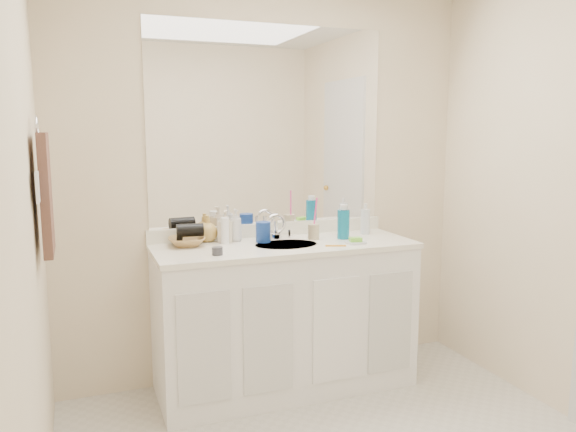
# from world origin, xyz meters

# --- Properties ---
(wall_back) EXTENTS (2.60, 0.02, 2.40)m
(wall_back) POSITION_xyz_m (0.00, 1.30, 1.20)
(wall_back) COLOR #F4E2BF
(wall_back) RESTS_ON floor
(wall_left) EXTENTS (0.02, 2.60, 2.40)m
(wall_left) POSITION_xyz_m (-1.30, 0.00, 1.20)
(wall_left) COLOR #F4E2BF
(wall_left) RESTS_ON floor
(vanity_cabinet) EXTENTS (1.50, 0.55, 0.85)m
(vanity_cabinet) POSITION_xyz_m (0.00, 1.02, 0.42)
(vanity_cabinet) COLOR white
(vanity_cabinet) RESTS_ON floor
(countertop) EXTENTS (1.52, 0.57, 0.03)m
(countertop) POSITION_xyz_m (0.00, 1.02, 0.86)
(countertop) COLOR white
(countertop) RESTS_ON vanity_cabinet
(backsplash) EXTENTS (1.52, 0.03, 0.08)m
(backsplash) POSITION_xyz_m (0.00, 1.29, 0.92)
(backsplash) COLOR white
(backsplash) RESTS_ON countertop
(sink_basin) EXTENTS (0.37, 0.37, 0.02)m
(sink_basin) POSITION_xyz_m (0.00, 1.00, 0.87)
(sink_basin) COLOR #B6AD9F
(sink_basin) RESTS_ON countertop
(faucet) EXTENTS (0.02, 0.02, 0.11)m
(faucet) POSITION_xyz_m (0.00, 1.18, 0.94)
(faucet) COLOR silver
(faucet) RESTS_ON countertop
(mirror) EXTENTS (1.48, 0.01, 1.20)m
(mirror) POSITION_xyz_m (0.00, 1.29, 1.56)
(mirror) COLOR white
(mirror) RESTS_ON wall_back
(blue_mug) EXTENTS (0.09, 0.09, 0.12)m
(blue_mug) POSITION_xyz_m (-0.10, 1.12, 0.94)
(blue_mug) COLOR navy
(blue_mug) RESTS_ON countertop
(tan_cup) EXTENTS (0.09, 0.09, 0.09)m
(tan_cup) POSITION_xyz_m (0.21, 1.08, 0.93)
(tan_cup) COLOR tan
(tan_cup) RESTS_ON countertop
(toothbrush) EXTENTS (0.02, 0.04, 0.21)m
(toothbrush) POSITION_xyz_m (0.22, 1.08, 1.03)
(toothbrush) COLOR #FF439E
(toothbrush) RESTS_ON tan_cup
(mouthwash_bottle) EXTENTS (0.09, 0.09, 0.18)m
(mouthwash_bottle) POSITION_xyz_m (0.39, 1.04, 0.97)
(mouthwash_bottle) COLOR #0C6C93
(mouthwash_bottle) RESTS_ON countertop
(clear_pump_bottle) EXTENTS (0.07, 0.07, 0.16)m
(clear_pump_bottle) POSITION_xyz_m (0.59, 1.13, 0.96)
(clear_pump_bottle) COLOR silver
(clear_pump_bottle) RESTS_ON countertop
(soap_dish) EXTENTS (0.10, 0.08, 0.01)m
(soap_dish) POSITION_xyz_m (0.38, 0.88, 0.89)
(soap_dish) COLOR silver
(soap_dish) RESTS_ON countertop
(green_soap) EXTENTS (0.08, 0.06, 0.02)m
(green_soap) POSITION_xyz_m (0.38, 0.88, 0.90)
(green_soap) COLOR #73D233
(green_soap) RESTS_ON soap_dish
(orange_comb) EXTENTS (0.12, 0.06, 0.00)m
(orange_comb) POSITION_xyz_m (0.25, 0.86, 0.88)
(orange_comb) COLOR orange
(orange_comb) RESTS_ON countertop
(dark_jar) EXTENTS (0.08, 0.08, 0.04)m
(dark_jar) POSITION_xyz_m (-0.44, 0.88, 0.90)
(dark_jar) COLOR #33333A
(dark_jar) RESTS_ON countertop
(extra_white_bottle) EXTENTS (0.06, 0.06, 0.15)m
(extra_white_bottle) POSITION_xyz_m (-0.33, 1.15, 0.96)
(extra_white_bottle) COLOR white
(extra_white_bottle) RESTS_ON countertop
(soap_bottle_white) EXTENTS (0.08, 0.08, 0.19)m
(soap_bottle_white) POSITION_xyz_m (-0.25, 1.20, 0.98)
(soap_bottle_white) COLOR silver
(soap_bottle_white) RESTS_ON countertop
(soap_bottle_cream) EXTENTS (0.11, 0.11, 0.19)m
(soap_bottle_cream) POSITION_xyz_m (-0.31, 1.20, 0.97)
(soap_bottle_cream) COLOR beige
(soap_bottle_cream) RESTS_ON countertop
(soap_bottle_yellow) EXTENTS (0.12, 0.12, 0.16)m
(soap_bottle_yellow) POSITION_xyz_m (-0.41, 1.25, 0.96)
(soap_bottle_yellow) COLOR tan
(soap_bottle_yellow) RESTS_ON countertop
(wicker_basket) EXTENTS (0.23, 0.23, 0.05)m
(wicker_basket) POSITION_xyz_m (-0.55, 1.16, 0.91)
(wicker_basket) COLOR olive
(wicker_basket) RESTS_ON countertop
(hair_dryer) EXTENTS (0.16, 0.09, 0.08)m
(hair_dryer) POSITION_xyz_m (-0.53, 1.16, 0.97)
(hair_dryer) COLOR black
(hair_dryer) RESTS_ON wicker_basket
(towel_ring) EXTENTS (0.01, 0.11, 0.11)m
(towel_ring) POSITION_xyz_m (-1.27, 0.77, 1.55)
(towel_ring) COLOR silver
(towel_ring) RESTS_ON wall_left
(hand_towel) EXTENTS (0.04, 0.32, 0.55)m
(hand_towel) POSITION_xyz_m (-1.25, 0.77, 1.25)
(hand_towel) COLOR #3B261F
(hand_towel) RESTS_ON towel_ring
(switch_plate) EXTENTS (0.01, 0.08, 0.13)m
(switch_plate) POSITION_xyz_m (-1.27, 0.57, 1.30)
(switch_plate) COLOR white
(switch_plate) RESTS_ON wall_left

